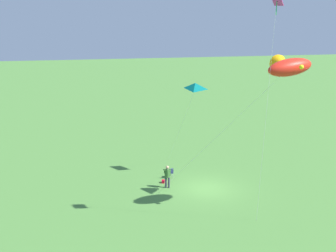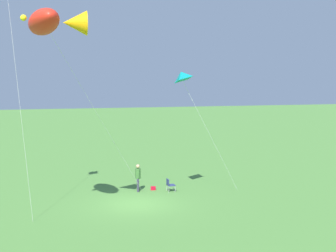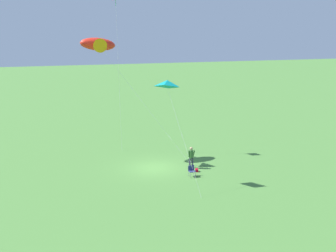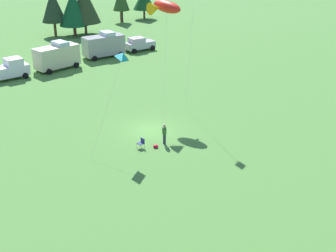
{
  "view_description": "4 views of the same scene",
  "coord_description": "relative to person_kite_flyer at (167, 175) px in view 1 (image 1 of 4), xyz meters",
  "views": [
    {
      "loc": [
        31.45,
        -8.3,
        13.63
      ],
      "look_at": [
        -4.04,
        -2.23,
        3.86
      ],
      "focal_mm": 50.0,
      "sensor_mm": 36.0,
      "label": 1
    },
    {
      "loc": [
        4.64,
        25.61,
        7.28
      ],
      "look_at": [
        -1.95,
        -0.26,
        4.4
      ],
      "focal_mm": 50.0,
      "sensor_mm": 36.0,
      "label": 2
    },
    {
      "loc": [
        -35.13,
        7.64,
        12.14
      ],
      "look_at": [
        -0.98,
        -0.85,
        3.67
      ],
      "focal_mm": 50.0,
      "sensor_mm": 36.0,
      "label": 3
    },
    {
      "loc": [
        -21.74,
        -30.27,
        16.88
      ],
      "look_at": [
        -1.11,
        -3.9,
        2.07
      ],
      "focal_mm": 50.0,
      "sensor_mm": 36.0,
      "label": 4
    }
  ],
  "objects": [
    {
      "name": "ground_plane",
      "position": [
        0.66,
        2.86,
        -1.02
      ],
      "size": [
        160.0,
        160.0,
        0.0
      ],
      "primitive_type": "plane",
      "color": "#4A7F37"
    },
    {
      "name": "person_kite_flyer",
      "position": [
        0.0,
        0.0,
        0.0
      ],
      "size": [
        0.39,
        0.56,
        1.74
      ],
      "rotation": [
        0.0,
        0.0,
        2.97
      ],
      "color": "#353449",
      "rests_on": "ground"
    },
    {
      "name": "folding_chair",
      "position": [
        -1.92,
        0.54,
        -0.53
      ],
      "size": [
        0.5,
        0.5,
        0.82
      ],
      "rotation": [
        0.0,
        0.0,
        3.19
      ],
      "color": "navy",
      "rests_on": "ground"
    },
    {
      "name": "backpack_on_grass",
      "position": [
        -1.01,
        -0.16,
        -0.91
      ],
      "size": [
        0.36,
        0.29,
        0.22
      ],
      "primitive_type": "cube",
      "rotation": [
        0.0,
        0.0,
        2.92
      ],
      "color": "red",
      "rests_on": "ground"
    },
    {
      "name": "kite_large_fish",
      "position": [
        5.11,
        6.64,
        8.62
      ],
      "size": [
        6.73,
        8.48,
        10.33
      ],
      "color": "red",
      "rests_on": "ground"
    },
    {
      "name": "kite_delta_teal",
      "position": [
        -2.08,
        2.49,
        6.23
      ],
      "size": [
        4.97,
        2.22,
        7.64
      ],
      "color": "#0B8D8F",
      "rests_on": "ground"
    },
    {
      "name": "kite_diamond_rainbow",
      "position": [
        7.21,
        4.79,
        11.86
      ],
      "size": [
        1.44,
        0.62,
        13.94
      ],
      "color": "#D43A97",
      "rests_on": "ground"
    }
  ]
}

